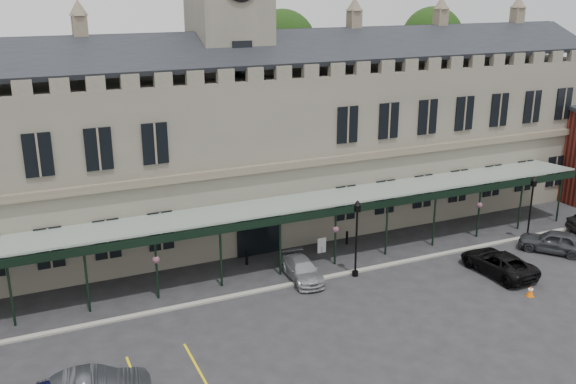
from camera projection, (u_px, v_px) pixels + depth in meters
name	position (u px, v px, depth m)	size (l,w,h in m)	color
ground	(333.00, 326.00, 35.42)	(140.00, 140.00, 0.00)	black
station_building	(233.00, 148.00, 47.23)	(60.00, 10.36, 17.30)	#646053
clock_tower	(230.00, 57.00, 45.26)	(5.60, 5.60, 24.80)	#646053
canopy	(279.00, 239.00, 41.16)	(50.00, 4.10, 4.30)	#8C9E93
kerb	(291.00, 284.00, 40.18)	(60.00, 0.40, 0.12)	gray
tree_behind_mid	(282.00, 46.00, 56.29)	(6.00, 6.00, 16.00)	#332314
tree_behind_right	(432.00, 40.00, 62.54)	(6.00, 6.00, 16.00)	#332314
lamp_post_mid	(357.00, 232.00, 40.54)	(0.49, 0.49, 5.19)	black
lamp_post_right	(531.00, 203.00, 46.12)	(0.47, 0.47, 5.01)	black
traffic_cone	(530.00, 291.00, 38.64)	(0.44, 0.44, 0.70)	orange
sign_board	(322.00, 246.00, 44.89)	(0.65, 0.06, 1.11)	black
bollard_left	(247.00, 258.00, 42.99)	(0.18, 0.18, 0.99)	black
bollard_right	(347.00, 238.00, 46.40)	(0.17, 0.17, 0.98)	black
car_taxi	(302.00, 270.00, 40.83)	(1.80, 4.43, 1.29)	#919499
car_van	(498.00, 263.00, 41.63)	(2.47, 5.36, 1.49)	black
car_right_a	(554.00, 241.00, 44.93)	(1.90, 4.72, 1.61)	#323539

